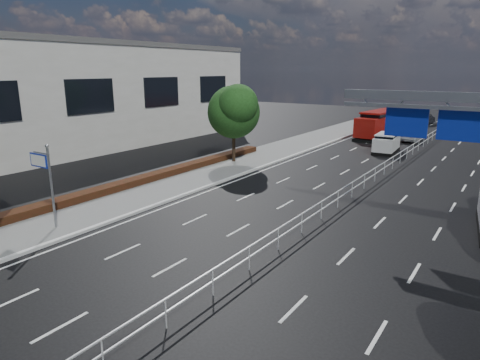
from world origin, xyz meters
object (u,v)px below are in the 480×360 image
Objects in this scene: toilet_sign at (44,171)px; red_bus at (382,123)px; white_minivan at (386,143)px; overhead_gantry at (480,121)px; near_car_dark at (425,119)px; near_car_silver at (412,134)px.

toilet_sign is 39.92m from red_bus.
white_minivan is (8.57, 29.94, -2.03)m from toilet_sign.
overhead_gantry is 0.95× the size of red_bus.
white_minivan is 25.37m from near_car_dark.
near_car_dark is at bearing 89.01° from white_minivan.
red_bus is at bearing -15.41° from near_car_silver.
white_minivan is at bearing 74.02° from toilet_sign.
white_minivan is at bearing -65.92° from red_bus.
near_car_dark is (-1.36, 25.33, -0.16)m from white_minivan.
near_car_dark is (7.21, 55.27, -2.19)m from toilet_sign.
overhead_gantry reaches higher than near_car_silver.
overhead_gantry is at bearing -69.44° from white_minivan.
red_bus is 2.37× the size of near_car_silver.
red_bus is at bearing 88.82° from near_car_dark.
white_minivan is 0.97× the size of near_car_silver.
overhead_gantry is 2.24× the size of near_car_dark.
overhead_gantry is at bearing 29.60° from toilet_sign.
overhead_gantry reaches higher than white_minivan.
white_minivan reaches higher than near_car_dark.
overhead_gantry is 30.17m from near_car_silver.
near_car_silver is 0.99× the size of near_car_dark.
near_car_silver is at bearing 101.71° from near_car_dark.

